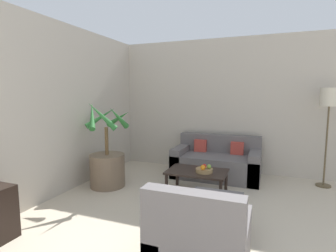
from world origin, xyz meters
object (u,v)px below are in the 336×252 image
object	(u,v)px
sofa_loveseat	(216,163)
apple_red	(204,166)
potted_palm	(107,163)
fruit_bowl	(204,170)
armchair	(201,243)
floor_lamp	(329,104)
ottoman	(215,212)
coffee_table	(197,174)
apple_green	(209,167)
orange_fruit	(203,167)

from	to	relation	value
sofa_loveseat	apple_red	world-z (taller)	sofa_loveseat
potted_palm	fruit_bowl	world-z (taller)	potted_palm
fruit_bowl	armchair	xyz separation A→B (m)	(0.38, -1.75, -0.14)
sofa_loveseat	floor_lamp	bearing A→B (deg)	4.22
ottoman	potted_palm	bearing A→B (deg)	159.38
potted_palm	floor_lamp	distance (m)	3.87
coffee_table	armchair	world-z (taller)	armchair
apple_green	ottoman	world-z (taller)	apple_green
orange_fruit	ottoman	xyz separation A→B (m)	(0.36, -0.86, -0.28)
apple_red	apple_green	xyz separation A→B (m)	(0.08, 0.01, -0.00)
floor_lamp	fruit_bowl	distance (m)	2.39
coffee_table	armchair	distance (m)	1.86
apple_red	orange_fruit	distance (m)	0.09
sofa_loveseat	apple_red	distance (m)	1.01
floor_lamp	fruit_bowl	size ratio (longest dim) A/B	6.34
apple_red	orange_fruit	xyz separation A→B (m)	(0.00, -0.09, 0.00)
armchair	apple_red	bearing A→B (deg)	102.35
apple_red	armchair	bearing A→B (deg)	-77.65
sofa_loveseat	fruit_bowl	bearing A→B (deg)	-90.33
apple_green	potted_palm	bearing A→B (deg)	-173.08
apple_green	floor_lamp	bearing A→B (deg)	32.36
apple_green	apple_red	bearing A→B (deg)	-170.94
potted_palm	floor_lamp	size ratio (longest dim) A/B	0.88
fruit_bowl	armchair	world-z (taller)	armchair
apple_green	orange_fruit	size ratio (longest dim) A/B	0.88
floor_lamp	orange_fruit	distance (m)	2.41
apple_red	armchair	xyz separation A→B (m)	(0.39, -1.76, -0.20)
sofa_loveseat	coffee_table	size ratio (longest dim) A/B	1.72
sofa_loveseat	floor_lamp	world-z (taller)	floor_lamp
floor_lamp	ottoman	size ratio (longest dim) A/B	2.77
fruit_bowl	apple_green	world-z (taller)	apple_green
fruit_bowl	floor_lamp	bearing A→B (deg)	31.75
potted_palm	armchair	xyz separation A→B (m)	(2.03, -1.56, -0.14)
coffee_table	fruit_bowl	size ratio (longest dim) A/B	3.51
orange_fruit	ottoman	bearing A→B (deg)	-67.41
coffee_table	ottoman	bearing A→B (deg)	-63.95
coffee_table	fruit_bowl	distance (m)	0.15
fruit_bowl	apple_red	world-z (taller)	apple_red
coffee_table	apple_red	size ratio (longest dim) A/B	13.36
fruit_bowl	ottoman	world-z (taller)	fruit_bowl
sofa_loveseat	floor_lamp	xyz separation A→B (m)	(1.83, 0.14, 1.15)
sofa_loveseat	ottoman	bearing A→B (deg)	-79.77
apple_red	armchair	world-z (taller)	armchair
fruit_bowl	orange_fruit	distance (m)	0.11
ottoman	orange_fruit	bearing A→B (deg)	112.59
sofa_loveseat	apple_green	size ratio (longest dim) A/B	23.77
floor_lamp	ottoman	distance (m)	2.84
apple_green	ottoman	size ratio (longest dim) A/B	0.11
apple_red	ottoman	distance (m)	1.06
apple_green	orange_fruit	distance (m)	0.13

